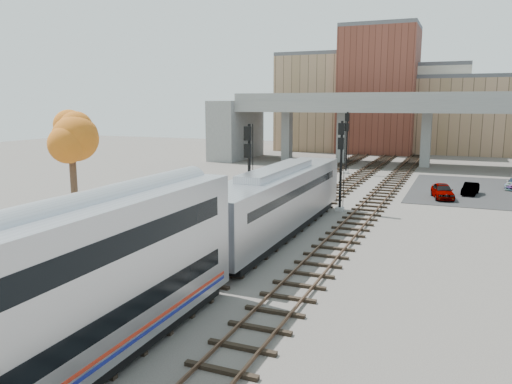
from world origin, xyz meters
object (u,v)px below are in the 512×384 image
Objects in this scene: signal_mast_far at (347,143)px; car_a at (442,191)px; tree at (71,134)px; locomotive at (277,200)px; signal_mast_near at (249,179)px; signal_mast_mid at (341,167)px; car_b at (470,189)px.

signal_mast_far reaches higher than car_a.
tree reaches higher than car_a.
tree is (-12.54, -3.83, 3.98)m from locomotive.
signal_mast_near is at bearing -90.00° from signal_mast_far.
signal_mast_mid is at bearing 76.78° from locomotive.
car_a reaches higher than car_b.
tree is 34.09m from car_b.
locomotive is 2.65× the size of signal_mast_far.
tree is at bearing -107.51° from signal_mast_far.
signal_mast_near is 9.07m from signal_mast_mid.
locomotive is at bearing 16.98° from tree.
signal_mast_near reaches higher than car_a.
signal_mast_far is at bearing 119.78° from car_a.
signal_mast_far is at bearing 154.20° from car_b.
tree reaches higher than signal_mast_near.
signal_mast_near reaches higher than signal_mast_mid.
signal_mast_near is 28.83m from signal_mast_far.
locomotive is 5.91× the size of car_b.
signal_mast_near is at bearing -116.89° from signal_mast_mid.
signal_mast_far is at bearing 94.11° from locomotive.
locomotive is at bearing -11.53° from signal_mast_near.
tree is at bearing -163.02° from locomotive.
signal_mast_mid is 21.14m from signal_mast_far.
car_a is at bearing -47.96° from signal_mast_far.
car_b is at bearing 55.28° from signal_mast_near.
car_a is at bearing 43.72° from tree.
locomotive is 4.90× the size of car_a.
car_b is at bearing 60.22° from locomotive.
car_a is at bearing 55.73° from signal_mast_near.
signal_mast_near is 2.14× the size of car_b.
tree reaches higher than car_b.
locomotive is at bearing -103.22° from signal_mast_mid.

